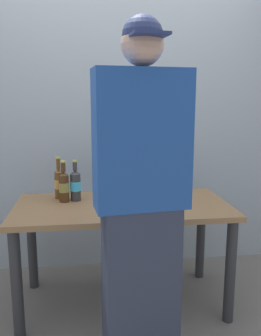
{
  "coord_description": "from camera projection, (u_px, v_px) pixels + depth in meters",
  "views": [
    {
      "loc": [
        -0.23,
        -2.28,
        1.43
      ],
      "look_at": [
        0.06,
        0.0,
        0.98
      ],
      "focal_mm": 37.36,
      "sensor_mm": 36.0,
      "label": 1
    }
  ],
  "objects": [
    {
      "name": "ground_plane",
      "position": [
        123.0,
        302.0,
        2.52
      ],
      "size": [
        8.0,
        8.0,
        0.0
      ],
      "primitive_type": "plane",
      "color": "slate",
      "rests_on": "ground"
    },
    {
      "name": "desk",
      "position": [
        122.0,
        220.0,
        2.4
      ],
      "size": [
        1.45,
        0.72,
        0.73
      ],
      "color": "olive",
      "rests_on": "ground"
    },
    {
      "name": "laptop",
      "position": [
        155.0,
        195.0,
        2.45
      ],
      "size": [
        0.31,
        0.28,
        0.21
      ],
      "color": "#383D4C",
      "rests_on": "desk"
    },
    {
      "name": "beer_bottle_amber",
      "position": [
        76.0,
        185.0,
        2.45
      ],
      "size": [
        0.07,
        0.07,
        0.29
      ],
      "color": "#333333",
      "rests_on": "desk"
    },
    {
      "name": "beer_bottle_brown",
      "position": [
        64.0,
        186.0,
        2.42
      ],
      "size": [
        0.07,
        0.07,
        0.29
      ],
      "color": "#472B14",
      "rests_on": "desk"
    },
    {
      "name": "beer_bottle_green",
      "position": [
        59.0,
        183.0,
        2.5
      ],
      "size": [
        0.06,
        0.06,
        0.3
      ],
      "color": "brown",
      "rests_on": "desk"
    },
    {
      "name": "person_figure",
      "position": [
        141.0,
        204.0,
        1.73
      ],
      "size": [
        0.48,
        0.29,
        1.81
      ],
      "color": "#2D3347",
      "rests_on": "ground"
    },
    {
      "name": "coffee_mug",
      "position": [
        127.0,
        189.0,
        2.6
      ],
      "size": [
        0.12,
        0.09,
        0.1
      ],
      "color": "white",
      "rests_on": "desk"
    },
    {
      "name": "back_wall",
      "position": [
        114.0,
        116.0,
        2.93
      ],
      "size": [
        6.0,
        0.1,
        2.6
      ],
      "primitive_type": "cube",
      "color": "#99A3AD",
      "rests_on": "ground"
    }
  ]
}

